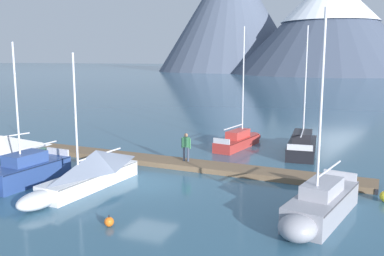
{
  "coord_description": "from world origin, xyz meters",
  "views": [
    {
      "loc": [
        9.82,
        -18.6,
        6.46
      ],
      "look_at": [
        0.0,
        6.0,
        2.0
      ],
      "focal_mm": 39.58,
      "sensor_mm": 36.0,
      "label": 1
    }
  ],
  "objects_px": {
    "person_on_dock": "(186,145)",
    "mooring_buoy_channel_marker": "(109,222)",
    "sailboat_mid_dock_port": "(88,172)",
    "sailboat_mid_dock_starboard": "(240,140)",
    "sailboat_outer_slip": "(319,205)",
    "sailboat_second_berth": "(20,173)",
    "sailboat_far_berth": "(302,144)"
  },
  "relations": [
    {
      "from": "sailboat_mid_dock_starboard",
      "to": "person_on_dock",
      "type": "distance_m",
      "value": 6.82
    },
    {
      "from": "sailboat_mid_dock_port",
      "to": "sailboat_mid_dock_starboard",
      "type": "distance_m",
      "value": 13.17
    },
    {
      "from": "sailboat_outer_slip",
      "to": "mooring_buoy_channel_marker",
      "type": "xyz_separation_m",
      "value": [
        -7.44,
        -3.61,
        -0.45
      ]
    },
    {
      "from": "sailboat_second_berth",
      "to": "sailboat_mid_dock_starboard",
      "type": "xyz_separation_m",
      "value": [
        7.86,
        13.3,
        -0.14
      ]
    },
    {
      "from": "sailboat_far_berth",
      "to": "mooring_buoy_channel_marker",
      "type": "relative_size",
      "value": 18.71
    },
    {
      "from": "sailboat_far_berth",
      "to": "person_on_dock",
      "type": "xyz_separation_m",
      "value": [
        -5.98,
        -6.42,
        0.69
      ]
    },
    {
      "from": "sailboat_far_berth",
      "to": "person_on_dock",
      "type": "bearing_deg",
      "value": -132.96
    },
    {
      "from": "sailboat_mid_dock_port",
      "to": "mooring_buoy_channel_marker",
      "type": "distance_m",
      "value": 5.23
    },
    {
      "from": "sailboat_second_berth",
      "to": "person_on_dock",
      "type": "distance_m",
      "value": 9.25
    },
    {
      "from": "person_on_dock",
      "to": "sailboat_mid_dock_starboard",
      "type": "bearing_deg",
      "value": 77.14
    },
    {
      "from": "sailboat_second_berth",
      "to": "sailboat_outer_slip",
      "type": "xyz_separation_m",
      "value": [
        14.56,
        0.72,
        -0.01
      ]
    },
    {
      "from": "sailboat_far_berth",
      "to": "mooring_buoy_channel_marker",
      "type": "bearing_deg",
      "value": -108.06
    },
    {
      "from": "person_on_dock",
      "to": "sailboat_outer_slip",
      "type": "bearing_deg",
      "value": -36.03
    },
    {
      "from": "sailboat_mid_dock_port",
      "to": "person_on_dock",
      "type": "bearing_deg",
      "value": 64.15
    },
    {
      "from": "sailboat_mid_dock_port",
      "to": "mooring_buoy_channel_marker",
      "type": "height_order",
      "value": "sailboat_mid_dock_port"
    },
    {
      "from": "person_on_dock",
      "to": "mooring_buoy_channel_marker",
      "type": "xyz_separation_m",
      "value": [
        0.76,
        -9.58,
        -1.07
      ]
    },
    {
      "from": "sailboat_mid_dock_starboard",
      "to": "person_on_dock",
      "type": "height_order",
      "value": "sailboat_mid_dock_starboard"
    },
    {
      "from": "sailboat_mid_dock_starboard",
      "to": "sailboat_far_berth",
      "type": "distance_m",
      "value": 4.47
    },
    {
      "from": "sailboat_mid_dock_port",
      "to": "person_on_dock",
      "type": "xyz_separation_m",
      "value": [
        2.82,
        5.82,
        0.41
      ]
    },
    {
      "from": "sailboat_mid_dock_starboard",
      "to": "sailboat_far_berth",
      "type": "bearing_deg",
      "value": -2.41
    },
    {
      "from": "sailboat_mid_dock_port",
      "to": "sailboat_outer_slip",
      "type": "bearing_deg",
      "value": -0.77
    },
    {
      "from": "sailboat_outer_slip",
      "to": "person_on_dock",
      "type": "relative_size",
      "value": 4.87
    },
    {
      "from": "sailboat_far_berth",
      "to": "mooring_buoy_channel_marker",
      "type": "distance_m",
      "value": 16.83
    },
    {
      "from": "sailboat_mid_dock_port",
      "to": "mooring_buoy_channel_marker",
      "type": "relative_size",
      "value": 16.68
    },
    {
      "from": "sailboat_outer_slip",
      "to": "person_on_dock",
      "type": "distance_m",
      "value": 10.17
    },
    {
      "from": "sailboat_outer_slip",
      "to": "sailboat_mid_dock_starboard",
      "type": "bearing_deg",
      "value": 118.03
    },
    {
      "from": "sailboat_mid_dock_starboard",
      "to": "sailboat_outer_slip",
      "type": "distance_m",
      "value": 14.25
    },
    {
      "from": "sailboat_mid_dock_starboard",
      "to": "person_on_dock",
      "type": "xyz_separation_m",
      "value": [
        -1.51,
        -6.61,
        0.75
      ]
    },
    {
      "from": "sailboat_second_berth",
      "to": "mooring_buoy_channel_marker",
      "type": "bearing_deg",
      "value": -22.1
    },
    {
      "from": "sailboat_second_berth",
      "to": "mooring_buoy_channel_marker",
      "type": "xyz_separation_m",
      "value": [
        7.11,
        -2.89,
        -0.46
      ]
    },
    {
      "from": "sailboat_mid_dock_port",
      "to": "sailboat_far_berth",
      "type": "height_order",
      "value": "sailboat_far_berth"
    },
    {
      "from": "person_on_dock",
      "to": "mooring_buoy_channel_marker",
      "type": "height_order",
      "value": "person_on_dock"
    }
  ]
}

